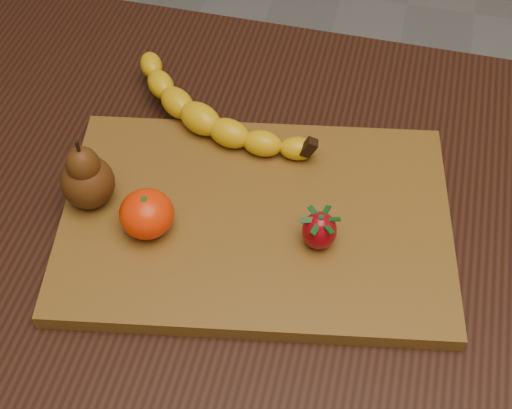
% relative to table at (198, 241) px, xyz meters
% --- Properties ---
extents(table, '(1.00, 0.70, 0.76)m').
position_rel_table_xyz_m(table, '(0.00, 0.00, 0.00)').
color(table, black).
rests_on(table, ground).
extents(cutting_board, '(0.50, 0.38, 0.02)m').
position_rel_table_xyz_m(cutting_board, '(0.09, -0.03, 0.11)').
color(cutting_board, brown).
rests_on(cutting_board, table).
extents(banana, '(0.25, 0.16, 0.04)m').
position_rel_table_xyz_m(banana, '(-0.01, 0.09, 0.14)').
color(banana, '#DBA80A').
rests_on(banana, cutting_board).
extents(pear, '(0.08, 0.08, 0.10)m').
position_rel_table_xyz_m(pear, '(-0.11, -0.05, 0.17)').
color(pear, '#4B260C').
rests_on(pear, cutting_board).
extents(mandarin, '(0.08, 0.08, 0.05)m').
position_rel_table_xyz_m(mandarin, '(-0.03, -0.07, 0.14)').
color(mandarin, red).
rests_on(mandarin, cutting_board).
extents(strawberry, '(0.05, 0.05, 0.05)m').
position_rel_table_xyz_m(strawberry, '(0.16, -0.05, 0.14)').
color(strawberry, maroon).
rests_on(strawberry, cutting_board).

